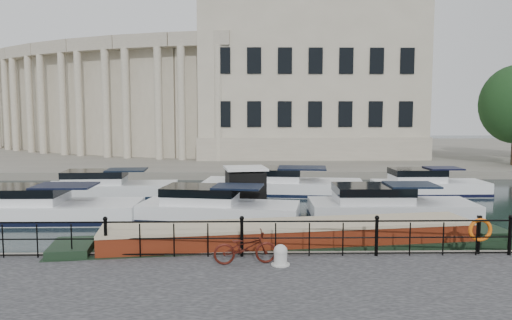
{
  "coord_description": "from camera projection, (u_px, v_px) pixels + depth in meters",
  "views": [
    {
      "loc": [
        0.14,
        -16.67,
        4.86
      ],
      "look_at": [
        0.5,
        2.0,
        3.0
      ],
      "focal_mm": 35.0,
      "sensor_mm": 36.0,
      "label": 1
    }
  ],
  "objects": [
    {
      "name": "far_bank",
      "position": [
        245.0,
        152.0,
        55.84
      ],
      "size": [
        120.0,
        42.0,
        0.55
      ],
      "primitive_type": "cube",
      "color": "#6B665B",
      "rests_on": "ground_plane"
    },
    {
      "name": "narrowboat",
      "position": [
        291.0,
        248.0,
        16.37
      ],
      "size": [
        15.3,
        4.09,
        1.56
      ],
      "rotation": [
        0.0,
        0.0,
        0.14
      ],
      "color": "black",
      "rests_on": "ground_plane"
    },
    {
      "name": "bicycle",
      "position": [
        245.0,
        247.0,
        14.02
      ],
      "size": [
        1.85,
        0.84,
        0.94
      ],
      "primitive_type": "imported",
      "rotation": [
        0.0,
        0.0,
        1.7
      ],
      "color": "#3E110B",
      "rests_on": "near_quay"
    },
    {
      "name": "harbour_hut",
      "position": [
        245.0,
        190.0,
        24.43
      ],
      "size": [
        3.0,
        2.63,
        2.17
      ],
      "rotation": [
        0.0,
        0.0,
        0.16
      ],
      "color": "#6B665B",
      "rests_on": "ground_plane"
    },
    {
      "name": "ground_plane",
      "position": [
        243.0,
        253.0,
        17.06
      ],
      "size": [
        160.0,
        160.0,
        0.0
      ],
      "primitive_type": "plane",
      "color": "black",
      "rests_on": "ground"
    },
    {
      "name": "railing",
      "position": [
        242.0,
        235.0,
        14.7
      ],
      "size": [
        24.14,
        0.14,
        1.22
      ],
      "color": "black",
      "rests_on": "near_quay"
    },
    {
      "name": "life_ring_post",
      "position": [
        480.0,
        230.0,
        14.91
      ],
      "size": [
        0.72,
        0.19,
        1.17
      ],
      "color": "black",
      "rests_on": "near_quay"
    },
    {
      "name": "civic_building",
      "position": [
        235.0,
        89.0,
        50.88
      ],
      "size": [
        53.55,
        31.84,
        16.85
      ],
      "color": "#ADA38C",
      "rests_on": "far_bank"
    },
    {
      "name": "cabin_cruisers",
      "position": [
        239.0,
        199.0,
        25.38
      ],
      "size": [
        27.14,
        10.99,
        1.99
      ],
      "color": "white",
      "rests_on": "ground_plane"
    },
    {
      "name": "mooring_bollard",
      "position": [
        281.0,
        255.0,
        13.92
      ],
      "size": [
        0.52,
        0.52,
        0.59
      ],
      "color": "#B8B8B3",
      "rests_on": "near_quay"
    }
  ]
}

